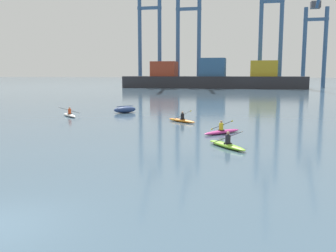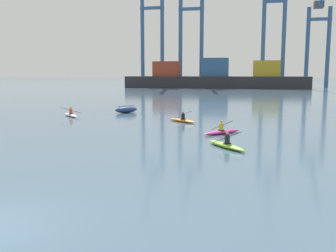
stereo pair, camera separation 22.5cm
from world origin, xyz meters
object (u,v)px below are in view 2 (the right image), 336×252
(container_barge, at_px, (215,78))
(kayak_magenta, at_px, (222,131))
(gantry_crane_west, at_px, (152,24))
(gantry_crane_east, at_px, (319,31))
(kayak_lime, at_px, (226,145))
(gantry_crane_west_mid, at_px, (191,27))
(gantry_crane_east_mid, at_px, (274,19))
(kayak_orange, at_px, (182,120))
(kayak_white, at_px, (71,115))
(capsized_dinghy, at_px, (126,110))

(container_barge, relative_size, kayak_magenta, 17.57)
(gantry_crane_west, height_order, gantry_crane_east, gantry_crane_west)
(kayak_magenta, height_order, kayak_lime, kayak_magenta)
(gantry_crane_west_mid, relative_size, gantry_crane_east_mid, 0.87)
(kayak_magenta, bearing_deg, kayak_orange, 124.68)
(gantry_crane_east_mid, bearing_deg, kayak_lime, -93.87)
(kayak_white, distance_m, kayak_lime, 20.45)
(capsized_dinghy, bearing_deg, gantry_crane_east, 69.08)
(container_barge, distance_m, kayak_magenta, 84.39)
(gantry_crane_east_mid, xyz_separation_m, gantry_crane_east, (13.14, 4.09, -3.22))
(container_barge, relative_size, kayak_white, 18.44)
(gantry_crane_east_mid, relative_size, kayak_lime, 13.79)
(gantry_crane_east, relative_size, kayak_white, 11.82)
(container_barge, xyz_separation_m, kayak_orange, (5.31, -78.14, -2.69))
(kayak_lime, bearing_deg, kayak_orange, 113.33)
(container_barge, bearing_deg, kayak_lime, -83.63)
(kayak_orange, bearing_deg, gantry_crane_west, 107.16)
(container_barge, distance_m, gantry_crane_west, 28.23)
(kayak_orange, distance_m, kayak_lime, 11.61)
(gantry_crane_west, relative_size, kayak_magenta, 14.12)
(kayak_orange, bearing_deg, kayak_magenta, -55.32)
(gantry_crane_west, bearing_deg, gantry_crane_east_mid, -1.84)
(gantry_crane_west, distance_m, kayak_orange, 92.07)
(container_barge, distance_m, gantry_crane_east_mid, 24.62)
(kayak_white, distance_m, kayak_magenta, 17.28)
(gantry_crane_east, bearing_deg, gantry_crane_west, -176.75)
(capsized_dinghy, relative_size, kayak_orange, 0.89)
(gantry_crane_west, xyz_separation_m, kayak_magenta, (30.49, -91.66, -19.55))
(container_barge, height_order, gantry_crane_west_mid, gantry_crane_west_mid)
(kayak_magenta, relative_size, kayak_lime, 0.99)
(container_barge, bearing_deg, kayak_magenta, -83.70)
(gantry_crane_west, distance_m, gantry_crane_east, 50.91)
(gantry_crane_west_mid, bearing_deg, gantry_crane_east_mid, 1.22)
(kayak_orange, bearing_deg, gantry_crane_east, 74.77)
(container_barge, bearing_deg, gantry_crane_east_mid, 22.00)
(container_barge, bearing_deg, gantry_crane_east, 19.94)
(container_barge, height_order, kayak_lime, container_barge)
(container_barge, relative_size, gantry_crane_west, 1.24)
(gantry_crane_west_mid, distance_m, gantry_crane_east, 38.11)
(gantry_crane_east_mid, relative_size, kayak_white, 14.61)
(gantry_crane_west_mid, xyz_separation_m, kayak_magenta, (17.54, -89.92, -18.24))
(gantry_crane_east, bearing_deg, gantry_crane_east_mid, -162.70)
(container_barge, relative_size, kayak_lime, 17.41)
(kayak_magenta, bearing_deg, gantry_crane_east_mid, 85.50)
(gantry_crane_west, distance_m, capsized_dinghy, 84.27)
(gantry_crane_west, distance_m, kayak_white, 87.70)
(container_barge, relative_size, kayak_orange, 17.43)
(gantry_crane_west, distance_m, kayak_magenta, 98.55)
(gantry_crane_west_mid, height_order, capsized_dinghy, gantry_crane_west_mid)
(gantry_crane_west_mid, height_order, kayak_lime, gantry_crane_west_mid)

